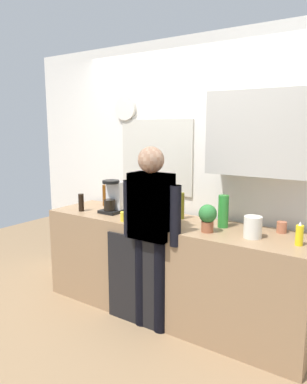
{
  "coord_description": "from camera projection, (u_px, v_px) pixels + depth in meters",
  "views": [
    {
      "loc": [
        1.69,
        -2.44,
        1.75
      ],
      "look_at": [
        -0.15,
        0.25,
        1.17
      ],
      "focal_mm": 33.96,
      "sensor_mm": 36.0,
      "label": 1
    }
  ],
  "objects": [
    {
      "name": "dishwasher_panel",
      "position": [
        133.0,
        280.0,
        3.23
      ],
      "size": [
        0.56,
        0.02,
        0.81
      ],
      "primitive_type": "cube",
      "color": "black",
      "rests_on": "ground_plane"
    },
    {
      "name": "bottle_dark_sauce",
      "position": [
        81.0,
        202.0,
        3.71
      ],
      "size": [
        0.06,
        0.06,
        0.18
      ],
      "primitive_type": "cylinder",
      "color": "black",
      "rests_on": "kitchen_counter"
    },
    {
      "name": "back_wall_assembly",
      "position": [
        200.0,
        168.0,
        3.51
      ],
      "size": [
        4.16,
        0.42,
        2.6
      ],
      "color": "white",
      "rests_on": "ground_plane"
    },
    {
      "name": "bottle_amber_beer",
      "position": [
        105.0,
        195.0,
        3.97
      ],
      "size": [
        0.06,
        0.06,
        0.23
      ],
      "primitive_type": "cylinder",
      "color": "brown",
      "rests_on": "kitchen_counter"
    },
    {
      "name": "person_at_sink",
      "position": [
        151.0,
        224.0,
        3.07
      ],
      "size": [
        0.57,
        0.22,
        1.6
      ],
      "rotation": [
        0.0,
        0.0,
        0.16
      ],
      "color": "#3F4766",
      "rests_on": "ground_plane"
    },
    {
      "name": "coffee_maker",
      "position": [
        113.0,
        198.0,
        3.65
      ],
      "size": [
        0.2,
        0.2,
        0.33
      ],
      "color": "black",
      "rests_on": "kitchen_counter"
    },
    {
      "name": "dish_soap",
      "position": [
        299.0,
        235.0,
        2.63
      ],
      "size": [
        0.06,
        0.06,
        0.18
      ],
      "color": "yellow",
      "rests_on": "kitchen_counter"
    },
    {
      "name": "person_guest",
      "position": [
        151.0,
        224.0,
        3.07
      ],
      "size": [
        0.57,
        0.22,
        1.6
      ],
      "rotation": [
        0.0,
        0.0,
        2.52
      ],
      "color": "black",
      "rests_on": "ground_plane"
    },
    {
      "name": "potted_plant",
      "position": [
        208.0,
        216.0,
        2.96
      ],
      "size": [
        0.15,
        0.15,
        0.23
      ],
      "color": "#9E5638",
      "rests_on": "kitchen_counter"
    },
    {
      "name": "cup_terracotta_mug",
      "position": [
        282.0,
        227.0,
        2.95
      ],
      "size": [
        0.08,
        0.08,
        0.09
      ],
      "primitive_type": "cylinder",
      "color": "#B26647",
      "rests_on": "kitchen_counter"
    },
    {
      "name": "ground_plane",
      "position": [
        151.0,
        327.0,
        3.23
      ],
      "size": [
        8.0,
        8.0,
        0.0
      ],
      "primitive_type": "plane",
      "color": "#8C6D4C"
    },
    {
      "name": "cup_white_mug",
      "position": [
        176.0,
        222.0,
        3.12
      ],
      "size": [
        0.08,
        0.08,
        0.09
      ],
      "primitive_type": "cylinder",
      "color": "white",
      "rests_on": "kitchen_counter"
    },
    {
      "name": "storage_canister",
      "position": [
        253.0,
        227.0,
        2.81
      ],
      "size": [
        0.14,
        0.14,
        0.17
      ],
      "primitive_type": "cylinder",
      "color": "silver",
      "rests_on": "kitchen_counter"
    },
    {
      "name": "bottle_olive_oil",
      "position": [
        181.0,
        206.0,
        3.39
      ],
      "size": [
        0.06,
        0.06,
        0.25
      ],
      "primitive_type": "cylinder",
      "color": "olive",
      "rests_on": "kitchen_counter"
    },
    {
      "name": "bottle_clear_soda",
      "position": [
        223.0,
        211.0,
        3.1
      ],
      "size": [
        0.09,
        0.09,
        0.28
      ],
      "primitive_type": "cylinder",
      "color": "#2D8C33",
      "rests_on": "kitchen_counter"
    },
    {
      "name": "cup_yellow_cup",
      "position": [
        124.0,
        216.0,
        3.32
      ],
      "size": [
        0.07,
        0.07,
        0.08
      ],
      "primitive_type": "cylinder",
      "color": "yellow",
      "rests_on": "kitchen_counter"
    },
    {
      "name": "kitchen_counter",
      "position": [
        169.0,
        268.0,
        3.4
      ],
      "size": [
        2.56,
        0.64,
        0.9
      ],
      "primitive_type": "cube",
      "color": "#937251",
      "rests_on": "ground_plane"
    }
  ]
}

